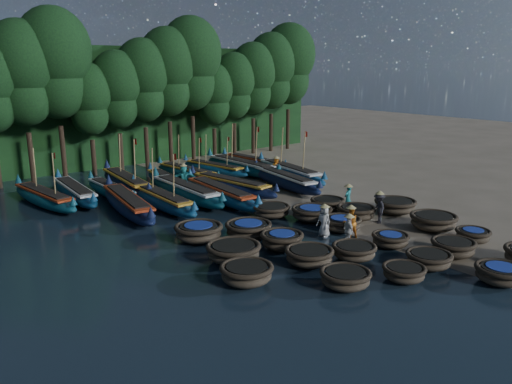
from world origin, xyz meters
TOP-DOWN VIEW (x-y plane):
  - ground at (0.00, 0.00)m, footprint 120.00×120.00m
  - foliage_wall at (0.00, 23.50)m, footprint 40.00×3.00m
  - coracle_3 at (0.14, -9.87)m, footprint 2.15×2.15m
  - coracle_5 at (-4.93, -6.24)m, footprint 2.17×2.17m
  - coracle_6 at (-2.65, -7.32)m, footprint 1.95×1.95m
  - coracle_7 at (-0.71, -7.22)m, footprint 1.98×1.98m
  - coracle_8 at (1.36, -7.15)m, footprint 2.39×2.39m
  - coracle_9 at (3.81, -6.78)m, footprint 1.78×1.78m
  - coracle_10 at (-7.71, -3.55)m, footprint 2.51×2.51m
  - coracle_11 at (-4.42, -3.75)m, footprint 2.49×2.49m
  - coracle_12 at (-2.40, -4.56)m, footprint 2.00×2.00m
  - coracle_13 at (0.14, -4.63)m, footprint 1.96×1.96m
  - coracle_14 at (4.08, -4.46)m, footprint 2.85×2.85m
  - coracle_15 at (-6.71, -1.34)m, footprint 2.46×2.46m
  - coracle_16 at (-4.06, -1.59)m, footprint 2.42×2.42m
  - coracle_17 at (0.18, -1.55)m, footprint 2.49×2.49m
  - coracle_18 at (2.36, -0.72)m, footprint 2.19×2.19m
  - coracle_19 at (5.08, -1.36)m, footprint 2.60×2.60m
  - coracle_20 at (-6.47, 1.85)m, footprint 2.82×2.82m
  - coracle_21 at (-4.24, 0.72)m, footprint 2.46×2.46m
  - coracle_22 at (-1.05, 2.66)m, footprint 2.62×2.62m
  - coracle_23 at (0.26, 0.72)m, footprint 2.30×2.30m
  - coracle_24 at (2.39, 1.53)m, footprint 2.05×2.05m
  - long_boat_2 at (-7.10, 8.46)m, footprint 2.91×8.84m
  - long_boat_3 at (-5.08, 8.17)m, footprint 1.74×8.36m
  - long_boat_4 at (-2.94, 8.85)m, footprint 1.87×8.98m
  - long_boat_5 at (-1.50, 7.02)m, footprint 2.25×8.79m
  - long_boat_6 at (0.39, 8.45)m, footprint 2.60×8.36m
  - long_boat_7 at (4.24, 7.34)m, footprint 2.90×8.55m
  - long_boat_8 at (6.23, 8.96)m, footprint 3.07×8.96m
  - long_boat_9 at (-10.40, 13.19)m, footprint 2.36×8.16m
  - long_boat_10 at (-8.46, 13.36)m, footprint 1.99×8.22m
  - long_boat_11 at (-6.38, 12.49)m, footprint 1.33×7.35m
  - long_boat_12 at (-4.80, 13.61)m, footprint 2.47×8.94m
  - long_boat_13 at (-2.19, 12.54)m, footprint 2.34×7.42m
  - long_boat_14 at (0.32, 14.00)m, footprint 1.98×7.80m
  - long_boat_15 at (2.98, 14.20)m, footprint 2.45×7.24m
  - long_boat_16 at (4.73, 12.97)m, footprint 1.78×9.20m
  - long_boat_17 at (6.88, 14.18)m, footprint 1.99×7.76m
  - fisherman_0 at (-1.18, -1.56)m, footprint 0.59×0.84m
  - fisherman_1 at (3.22, 0.66)m, footprint 0.63×0.52m
  - fisherman_2 at (-0.36, -2.57)m, footprint 0.97×0.87m
  - fisherman_3 at (2.80, -1.89)m, footprint 1.13×1.28m
  - fisherman_4 at (-1.30, -3.27)m, footprint 0.70×0.98m
  - fisherman_5 at (-1.63, 11.21)m, footprint 1.70×1.35m
  - fisherman_6 at (6.01, 10.23)m, footprint 0.93×0.81m
  - tree_3 at (-9.10, 20.00)m, footprint 4.92×4.92m
  - tree_4 at (-6.80, 20.00)m, footprint 5.34×5.34m
  - tree_5 at (-4.50, 20.00)m, footprint 3.68×3.68m
  - tree_6 at (-2.20, 20.00)m, footprint 4.09×4.09m
  - tree_7 at (0.10, 20.00)m, footprint 4.51×4.51m
  - tree_8 at (2.40, 20.00)m, footprint 4.92×4.92m
  - tree_9 at (4.70, 20.00)m, footprint 5.34×5.34m
  - tree_10 at (7.00, 20.00)m, footprint 3.68×3.68m
  - tree_11 at (9.30, 20.00)m, footprint 4.09×4.09m
  - tree_12 at (11.60, 20.00)m, footprint 4.51×4.51m
  - tree_13 at (13.90, 20.00)m, footprint 4.92×4.92m
  - tree_14 at (16.20, 20.00)m, footprint 5.34×5.34m

SIDE VIEW (x-z plane):
  - ground at x=0.00m, z-range 0.00..0.00m
  - coracle_6 at x=-2.65m, z-range 0.05..0.68m
  - coracle_9 at x=3.81m, z-range 0.05..0.72m
  - coracle_13 at x=0.14m, z-range 0.05..0.72m
  - coracle_12 at x=-2.40m, z-range 0.05..0.75m
  - coracle_5 at x=-4.93m, z-range 0.05..0.75m
  - coracle_22 at x=-1.05m, z-range 0.05..0.76m
  - coracle_7 at x=-0.71m, z-range 0.05..0.76m
  - coracle_3 at x=0.14m, z-range 0.06..0.78m
  - coracle_17 at x=0.18m, z-range 0.06..0.78m
  - coracle_11 at x=-4.42m, z-range 0.05..0.80m
  - coracle_24 at x=2.39m, z-range 0.05..0.80m
  - coracle_18 at x=2.36m, z-range 0.05..0.82m
  - coracle_8 at x=1.36m, z-range 0.06..0.83m
  - coracle_23 at x=0.26m, z-range 0.06..0.83m
  - coracle_10 at x=-7.71m, z-range 0.06..0.85m
  - coracle_21 at x=-4.24m, z-range 0.06..0.85m
  - coracle_15 at x=-6.71m, z-range 0.06..0.87m
  - coracle_19 at x=5.08m, z-range 0.06..0.88m
  - coracle_16 at x=-4.06m, z-range 0.07..0.88m
  - coracle_14 at x=4.08m, z-range 0.06..0.90m
  - coracle_20 at x=-6.47m, z-range 0.07..0.91m
  - long_boat_11 at x=-6.38m, z-range -0.15..1.14m
  - long_boat_15 at x=2.98m, z-range -1.06..2.05m
  - long_boat_13 at x=-2.19m, z-range -0.16..1.16m
  - long_boat_17 at x=6.88m, z-range -0.16..1.21m
  - long_boat_14 at x=0.32m, z-range -1.13..2.19m
  - long_boat_10 at x=-8.46m, z-range -0.17..1.28m
  - long_boat_9 at x=-10.40m, z-range -1.19..2.30m
  - long_boat_3 at x=-5.08m, z-range -1.21..2.34m
  - long_boat_6 at x=0.39m, z-range -0.18..1.31m
  - long_boat_7 at x=4.24m, z-range -0.18..1.34m
  - long_boat_5 at x=-1.50m, z-range -0.19..1.37m
  - long_boat_2 at x=-7.10m, z-range -0.19..1.39m
  - long_boat_4 at x=-2.94m, z-range -0.19..1.39m
  - long_boat_12 at x=-4.80m, z-range -1.30..2.51m
  - long_boat_8 at x=6.23m, z-range -1.32..2.54m
  - long_boat_16 at x=4.73m, z-range -1.33..2.57m
  - fisherman_4 at x=-1.30m, z-range -0.02..1.72m
  - fisherman_6 at x=6.01m, z-range -0.04..1.76m
  - fisherman_2 at x=-0.36m, z-range -0.05..1.80m
  - fisherman_0 at x=-1.18m, z-range -0.04..1.79m
  - fisherman_3 at x=2.80m, z-range -0.06..1.86m
  - fisherman_1 at x=3.22m, z-range 0.01..1.80m
  - fisherman_5 at x=-1.63m, z-range -0.07..1.94m
  - foliage_wall at x=0.00m, z-range 0.00..10.00m
  - tree_5 at x=-4.50m, z-range 1.63..10.31m
  - tree_10 at x=7.00m, z-range 1.63..10.31m
  - tree_6 at x=-2.20m, z-range 1.82..11.47m
  - tree_11 at x=9.30m, z-range 1.82..11.47m
  - tree_7 at x=0.10m, z-range 2.01..12.64m
  - tree_12 at x=11.60m, z-range 2.01..12.64m
  - tree_3 at x=-9.10m, z-range 2.19..13.80m
  - tree_8 at x=2.40m, z-range 2.19..13.80m
  - tree_13 at x=13.90m, z-range 2.19..13.80m
  - tree_4 at x=-6.80m, z-range 2.38..14.96m
  - tree_9 at x=4.70m, z-range 2.38..14.96m
  - tree_14 at x=16.20m, z-range 2.38..14.96m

